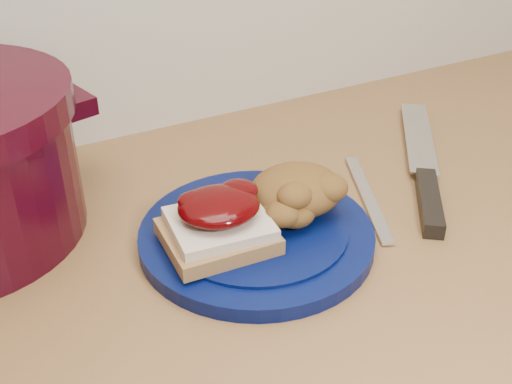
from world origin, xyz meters
name	(u,v)px	position (x,y,z in m)	size (l,w,h in m)	color
plate	(256,236)	(0.05, 1.49, 0.91)	(0.25, 0.25, 0.02)	#040D3E
sandwich	(218,222)	(0.00, 1.49, 0.94)	(0.11, 0.10, 0.05)	olive
stuffing_mound	(296,190)	(0.10, 1.50, 0.95)	(0.10, 0.09, 0.05)	brown
chef_knife	(426,182)	(0.28, 1.49, 0.91)	(0.22, 0.29, 0.02)	black
butter_knife	(368,197)	(0.20, 1.50, 0.90)	(0.19, 0.01, 0.00)	silver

